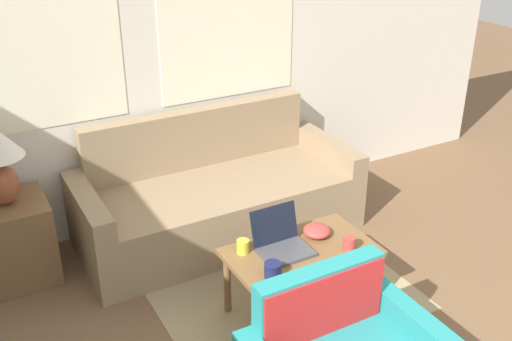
{
  "coord_description": "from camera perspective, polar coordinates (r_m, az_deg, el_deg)",
  "views": [
    {
      "loc": [
        -1.37,
        -0.58,
        2.4
      ],
      "look_at": [
        0.28,
        2.4,
        0.75
      ],
      "focal_mm": 42.0,
      "sensor_mm": 36.0,
      "label": 1
    }
  ],
  "objects": [
    {
      "name": "cup_navy",
      "position": [
        3.57,
        8.89,
        -6.92
      ],
      "size": [
        0.07,
        0.07,
        0.09
      ],
      "color": "#B23D38",
      "rests_on": "coffee_table"
    },
    {
      "name": "cup_yellow",
      "position": [
        3.31,
        1.6,
        -9.44
      ],
      "size": [
        0.09,
        0.09,
        0.09
      ],
      "color": "#191E4C",
      "rests_on": "coffee_table"
    },
    {
      "name": "side_table",
      "position": [
        4.24,
        -22.03,
        -6.25
      ],
      "size": [
        0.47,
        0.47,
        0.56
      ],
      "color": "brown",
      "rests_on": "ground_plane"
    },
    {
      "name": "laptop",
      "position": [
        3.53,
        2.44,
        -6.78
      ],
      "size": [
        0.3,
        0.29,
        0.24
      ],
      "color": "#47474C",
      "rests_on": "coffee_table"
    },
    {
      "name": "coffee_table",
      "position": [
        3.59,
        4.31,
        -8.33
      ],
      "size": [
        0.88,
        0.52,
        0.44
      ],
      "color": "brown",
      "rests_on": "ground_plane"
    },
    {
      "name": "snack_bowl",
      "position": [
        3.69,
        5.82,
        -5.73
      ],
      "size": [
        0.17,
        0.17,
        0.07
      ],
      "color": "#B23D38",
      "rests_on": "coffee_table"
    },
    {
      "name": "cup_white",
      "position": [
        3.51,
        -1.25,
        -7.24
      ],
      "size": [
        0.07,
        0.07,
        0.08
      ],
      "color": "gold",
      "rests_on": "coffee_table"
    },
    {
      "name": "rug",
      "position": [
        4.17,
        0.24,
        -9.21
      ],
      "size": [
        1.58,
        1.87,
        0.01
      ],
      "color": "#9E8966",
      "rests_on": "ground_plane"
    },
    {
      "name": "couch",
      "position": [
        4.46,
        -3.87,
        -2.72
      ],
      "size": [
        2.04,
        0.85,
        0.88
      ],
      "color": "#937A5B",
      "rests_on": "ground_plane"
    },
    {
      "name": "wall_back",
      "position": [
        4.37,
        -10.0,
        10.97
      ],
      "size": [
        6.48,
        0.06,
        2.6
      ],
      "color": "silver",
      "rests_on": "ground_plane"
    }
  ]
}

